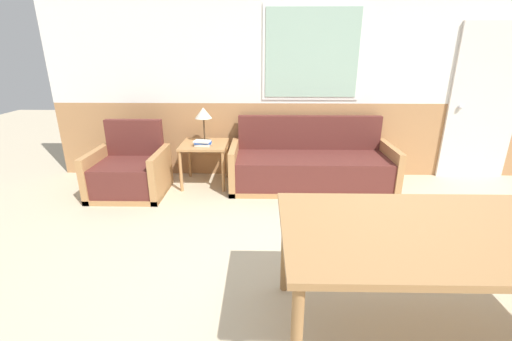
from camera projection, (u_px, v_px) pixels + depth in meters
ground_plane at (360, 296)px, 2.52m from camera, size 16.00×16.00×0.00m
wall_back at (317, 77)px, 4.54m from camera, size 7.20×0.09×2.70m
couch at (311, 167)px, 4.46m from camera, size 2.08×0.81×0.88m
armchair at (130, 173)px, 4.24m from camera, size 0.88×0.75×0.88m
side_table at (204, 150)px, 4.48m from camera, size 0.59×0.59×0.56m
table_lamp at (203, 115)px, 4.43m from camera, size 0.22×0.22×0.45m
book_stack at (203, 143)px, 4.33m from camera, size 0.23×0.17×0.07m
dining_table at (455, 239)px, 1.94m from camera, size 1.98×0.98×0.77m
entry_door at (484, 104)px, 4.56m from camera, size 0.92×0.09×2.05m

